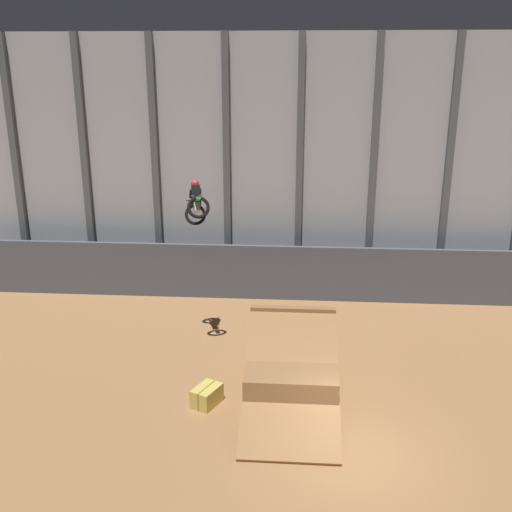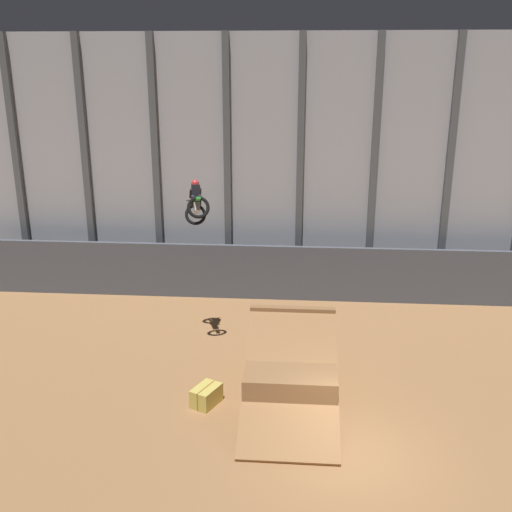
# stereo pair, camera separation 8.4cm
# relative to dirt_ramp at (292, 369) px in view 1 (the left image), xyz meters

# --- Properties ---
(ground_plane) EXTENTS (60.00, 60.00, 0.00)m
(ground_plane) POSITION_rel_dirt_ramp_xyz_m (1.62, -2.95, -0.84)
(ground_plane) COLOR #996B42
(arena_back_wall) EXTENTS (32.00, 0.40, 10.77)m
(arena_back_wall) POSITION_rel_dirt_ramp_xyz_m (1.62, 8.99, 4.54)
(arena_back_wall) COLOR #A3A8B2
(arena_back_wall) RESTS_ON ground_plane
(lower_barrier) EXTENTS (31.36, 0.20, 2.35)m
(lower_barrier) POSITION_rel_dirt_ramp_xyz_m (1.62, 7.61, 0.33)
(lower_barrier) COLOR #474C56
(lower_barrier) RESTS_ON ground_plane
(dirt_ramp) EXTENTS (2.66, 5.05, 2.49)m
(dirt_ramp) POSITION_rel_dirt_ramp_xyz_m (0.00, 0.00, 0.00)
(dirt_ramp) COLOR olive
(dirt_ramp) RESTS_ON ground_plane
(rider_bike_solo) EXTENTS (1.13, 1.81, 1.66)m
(rider_bike_solo) POSITION_rel_dirt_ramp_xyz_m (-3.29, 3.19, 4.25)
(rider_bike_solo) COLOR black
(hay_bale_trackside) EXTENTS (0.93, 1.07, 0.57)m
(hay_bale_trackside) POSITION_rel_dirt_ramp_xyz_m (-2.46, -0.78, -0.56)
(hay_bale_trackside) COLOR #CCB751
(hay_bale_trackside) RESTS_ON ground_plane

